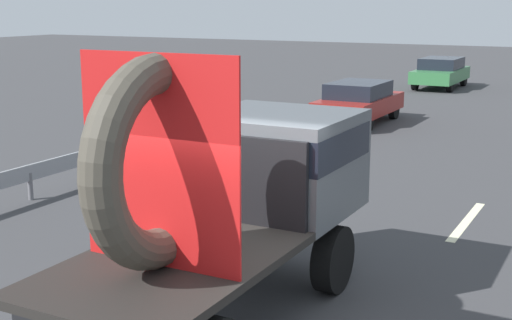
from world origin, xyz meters
TOP-DOWN VIEW (x-y plane):
  - flatbed_truck at (-0.33, 0.90)m, footprint 2.02×5.12m
  - distant_sedan at (-3.92, 15.11)m, footprint 1.76×4.11m
  - guardrail at (-6.48, 5.12)m, footprint 0.10×14.41m
  - lane_dash_left_far at (-2.13, 6.24)m, footprint 0.16×2.82m
  - lane_dash_right_far at (1.46, 5.92)m, footprint 0.16×2.57m
  - oncoming_car at (-3.98, 26.13)m, footprint 1.80×4.20m

SIDE VIEW (x-z plane):
  - lane_dash_left_far at x=-2.13m, z-range 0.00..0.01m
  - lane_dash_right_far at x=1.46m, z-range 0.00..0.01m
  - guardrail at x=-6.48m, z-range 0.17..0.88m
  - distant_sedan at x=-3.92m, z-range 0.05..1.39m
  - oncoming_car at x=-3.98m, z-range 0.05..1.42m
  - flatbed_truck at x=-0.33m, z-range -0.07..3.28m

